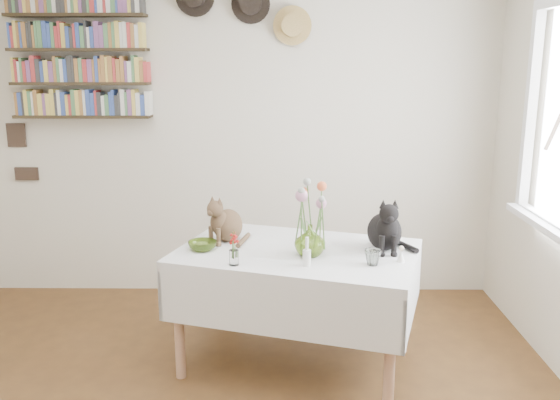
{
  "coord_description": "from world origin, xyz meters",
  "views": [
    {
      "loc": [
        0.4,
        -2.25,
        1.8
      ],
      "look_at": [
        0.37,
        0.94,
        1.05
      ],
      "focal_mm": 38.0,
      "sensor_mm": 36.0,
      "label": 1
    }
  ],
  "objects_px": {
    "black_cat": "(385,222)",
    "bookshelf_unit": "(79,55)",
    "tabby_cat": "(228,217)",
    "flower_vase": "(310,240)",
    "dining_table": "(297,279)"
  },
  "relations": [
    {
      "from": "black_cat",
      "to": "bookshelf_unit",
      "type": "bearing_deg",
      "value": 151.9
    },
    {
      "from": "tabby_cat",
      "to": "black_cat",
      "type": "height_order",
      "value": "black_cat"
    },
    {
      "from": "flower_vase",
      "to": "bookshelf_unit",
      "type": "height_order",
      "value": "bookshelf_unit"
    },
    {
      "from": "black_cat",
      "to": "bookshelf_unit",
      "type": "height_order",
      "value": "bookshelf_unit"
    },
    {
      "from": "dining_table",
      "to": "flower_vase",
      "type": "relative_size",
      "value": 8.54
    },
    {
      "from": "tabby_cat",
      "to": "black_cat",
      "type": "xyz_separation_m",
      "value": [
        0.93,
        -0.16,
        0.02
      ]
    },
    {
      "from": "tabby_cat",
      "to": "bookshelf_unit",
      "type": "height_order",
      "value": "bookshelf_unit"
    },
    {
      "from": "dining_table",
      "to": "tabby_cat",
      "type": "bearing_deg",
      "value": 155.86
    },
    {
      "from": "tabby_cat",
      "to": "flower_vase",
      "type": "relative_size",
      "value": 1.63
    },
    {
      "from": "dining_table",
      "to": "black_cat",
      "type": "xyz_separation_m",
      "value": [
        0.51,
        0.03,
        0.34
      ]
    },
    {
      "from": "black_cat",
      "to": "dining_table",
      "type": "bearing_deg",
      "value": -177.51
    },
    {
      "from": "dining_table",
      "to": "bookshelf_unit",
      "type": "bearing_deg",
      "value": 144.57
    },
    {
      "from": "black_cat",
      "to": "flower_vase",
      "type": "distance_m",
      "value": 0.46
    },
    {
      "from": "black_cat",
      "to": "flower_vase",
      "type": "relative_size",
      "value": 1.8
    },
    {
      "from": "tabby_cat",
      "to": "black_cat",
      "type": "relative_size",
      "value": 0.91
    }
  ]
}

